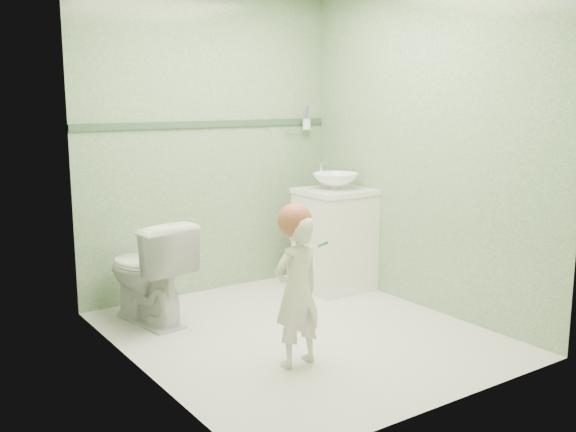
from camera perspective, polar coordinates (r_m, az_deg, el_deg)
ground at (r=4.46m, az=1.11°, el=-10.20°), size 2.50×2.50×0.00m
room_shell at (r=4.19m, az=1.17°, el=5.35°), size 2.50×2.54×2.40m
trim_stripe at (r=5.23m, az=-6.83°, el=7.95°), size 2.20×0.02×0.05m
vanity at (r=5.36m, az=4.08°, el=-2.19°), size 0.52×0.50×0.80m
counter at (r=5.29m, az=4.13°, el=2.15°), size 0.54×0.52×0.04m
basin at (r=5.28m, az=4.15°, el=3.05°), size 0.37×0.37×0.13m
faucet at (r=5.41m, az=2.93°, el=4.10°), size 0.03×0.13×0.18m
cup_holder at (r=5.66m, az=1.56°, el=8.02°), size 0.26×0.07×0.21m
toilet at (r=4.67m, az=-12.12°, el=-4.73°), size 0.52×0.78×0.73m
toddler at (r=3.84m, az=0.79°, el=-6.55°), size 0.35×0.25×0.90m
hair_cap at (r=3.76m, az=0.59°, el=-0.40°), size 0.20×0.20×0.20m
teal_toothbrush at (r=3.72m, az=2.92°, el=-2.42°), size 0.11×0.14×0.08m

